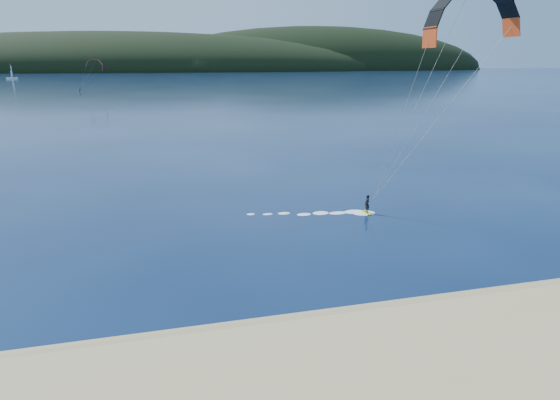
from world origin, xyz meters
name	(u,v)px	position (x,y,z in m)	size (l,w,h in m)	color
ground	(296,393)	(0.00, 0.00, 0.00)	(1800.00, 1800.00, 0.00)	#061532
wet_sand	(271,331)	(0.00, 4.50, 0.05)	(220.00, 2.50, 0.10)	#968257
headland	(165,71)	(0.63, 745.28, 0.00)	(1200.00, 310.00, 140.00)	black
kitesurfer_near	(464,45)	(17.67, 16.98, 13.90)	(20.25, 6.54, 16.82)	#AAD318
kitesurfer_far	(94,68)	(-32.04, 200.28, 10.44)	(11.71, 6.81, 13.63)	#AAD318
sailboat	(12,78)	(-118.21, 395.49, 0.85)	(8.03, 5.22, 11.52)	white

